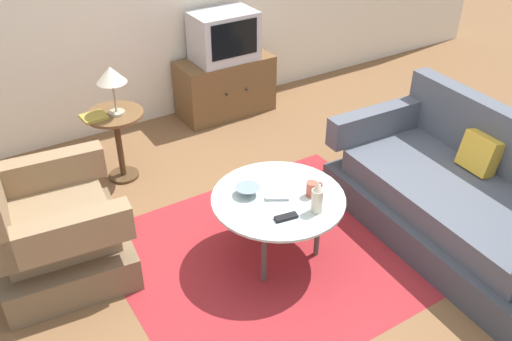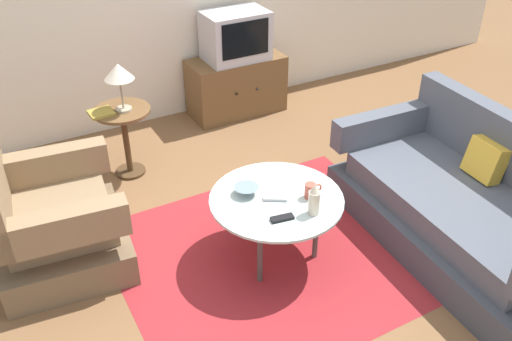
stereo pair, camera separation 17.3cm
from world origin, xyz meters
name	(u,v)px [view 1 (the left image)]	position (x,y,z in m)	size (l,w,h in m)	color
ground_plane	(264,248)	(0.00, 0.00, 0.00)	(16.00, 16.00, 0.00)	brown
area_rug	(277,253)	(0.04, -0.09, 0.00)	(2.07, 1.81, 0.00)	maroon
armchair	(51,232)	(-1.26, 0.56, 0.30)	(0.89, 0.97, 0.86)	brown
couch	(463,201)	(1.27, -0.59, 0.28)	(1.04, 1.89, 0.86)	#3E424B
coffee_table	(278,202)	(0.04, -0.09, 0.44)	(0.87, 0.87, 0.48)	#B2C6C1
side_table	(117,132)	(-0.50, 1.38, 0.42)	(0.45, 0.45, 0.59)	brown
tv_stand	(225,86)	(0.80, 1.96, 0.28)	(0.93, 0.46, 0.57)	brown
television	(224,36)	(0.80, 1.95, 0.80)	(0.59, 0.41, 0.46)	#B7B7BC
table_lamp	(111,77)	(-0.49, 1.36, 0.90)	(0.23, 0.23, 0.39)	#9E937A
vase	(317,197)	(0.16, -0.34, 0.58)	(0.07, 0.07, 0.22)	beige
mug	(312,189)	(0.24, -0.19, 0.53)	(0.12, 0.07, 0.10)	#B74C3D
bowl	(248,191)	(-0.10, 0.04, 0.51)	(0.16, 0.16, 0.06)	slate
tv_remote_dark	(286,217)	(-0.04, -0.30, 0.49)	(0.15, 0.07, 0.02)	black
tv_remote_silver	(277,198)	(0.02, -0.11, 0.49)	(0.15, 0.11, 0.02)	#B2B2B7
book	(94,117)	(-0.66, 1.38, 0.60)	(0.19, 0.18, 0.02)	olive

